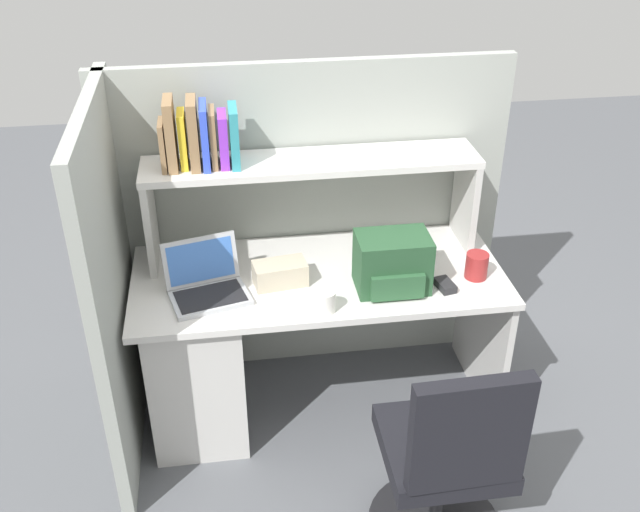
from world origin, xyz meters
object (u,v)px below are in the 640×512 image
object	(u,v)px
laptop	(206,284)
office_chair	(447,470)
paper_cup	(326,302)
computer_mouse	(445,285)
tissue_box	(280,273)
snack_canister	(477,266)
backpack	(393,263)

from	to	relation	value
laptop	office_chair	bearing A→B (deg)	-42.92
laptop	paper_cup	distance (m)	0.51
office_chair	computer_mouse	bearing A→B (deg)	-105.12
laptop	office_chair	distance (m)	1.19
paper_cup	tissue_box	size ratio (longest dim) A/B	0.42
computer_mouse	snack_canister	bearing A→B (deg)	11.81
backpack	computer_mouse	distance (m)	0.24
tissue_box	snack_canister	world-z (taller)	snack_canister
computer_mouse	laptop	bearing A→B (deg)	162.25
backpack	paper_cup	distance (m)	0.33
backpack	snack_canister	bearing A→B (deg)	3.92
paper_cup	snack_canister	distance (m)	0.69
snack_canister	office_chair	xyz separation A→B (m)	(-0.32, -0.74, -0.39)
laptop	backpack	size ratio (longest dim) A/B	1.21
computer_mouse	paper_cup	distance (m)	0.53
laptop	tissue_box	distance (m)	0.31
computer_mouse	tissue_box	xyz separation A→B (m)	(-0.68, 0.14, 0.03)
tissue_box	snack_canister	xyz separation A→B (m)	(0.83, -0.07, 0.01)
paper_cup	tissue_box	bearing A→B (deg)	125.38
tissue_box	laptop	bearing A→B (deg)	178.93
laptop	snack_canister	size ratio (longest dim) A/B	3.22
office_chair	backpack	bearing A→B (deg)	-86.83
snack_canister	backpack	bearing A→B (deg)	-176.08
laptop	computer_mouse	size ratio (longest dim) A/B	3.49
backpack	tissue_box	size ratio (longest dim) A/B	1.36
snack_canister	office_chair	size ratio (longest dim) A/B	0.12
laptop	snack_canister	xyz separation A→B (m)	(1.14, -0.03, 0.01)
backpack	paper_cup	xyz separation A→B (m)	(-0.30, -0.13, -0.07)
laptop	backpack	distance (m)	0.77
backpack	computer_mouse	size ratio (longest dim) A/B	2.88
office_chair	tissue_box	bearing A→B (deg)	-58.79
backpack	paper_cup	world-z (taller)	backpack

